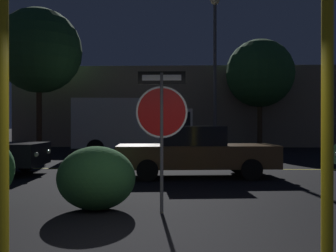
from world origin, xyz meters
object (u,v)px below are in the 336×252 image
object	(u,v)px
yellow_pole_right	(327,113)
hedge_bush_1	(96,178)
yellow_pole_left	(0,116)
street_lamp	(215,52)
tree_0	(260,73)
delivery_truck	(134,125)
passing_car_2	(195,152)
stop_sign	(162,113)
tree_1	(39,51)

from	to	relation	value
yellow_pole_right	hedge_bush_1	size ratio (longest dim) A/B	2.36
yellow_pole_left	street_lamp	bearing A→B (deg)	76.77
tree_0	delivery_truck	bearing A→B (deg)	-143.74
yellow_pole_right	tree_0	world-z (taller)	tree_0
hedge_bush_1	passing_car_2	bearing A→B (deg)	66.00
stop_sign	street_lamp	size ratio (longest dim) A/B	0.31
yellow_pole_right	tree_1	bearing A→B (deg)	119.59
tree_1	stop_sign	bearing A→B (deg)	-62.35
stop_sign	yellow_pole_right	distance (m)	3.01
yellow_pole_right	delivery_truck	bearing A→B (deg)	105.35
tree_0	tree_1	distance (m)	13.87
yellow_pole_left	street_lamp	size ratio (longest dim) A/B	0.41
hedge_bush_1	stop_sign	bearing A→B (deg)	-9.87
street_lamp	yellow_pole_right	bearing A→B (deg)	-90.18
passing_car_2	tree_1	xyz separation A→B (m)	(-8.92, 11.00, 5.22)
stop_sign	street_lamp	xyz separation A→B (m)	(2.02, 12.17, 3.43)
yellow_pole_left	hedge_bush_1	size ratio (longest dim) A/B	2.30
yellow_pole_right	street_lamp	world-z (taller)	street_lamp
yellow_pole_right	delivery_truck	xyz separation A→B (m)	(-4.04, 14.73, -0.14)
yellow_pole_left	tree_0	distance (m)	22.14
delivery_truck	tree_1	bearing A→B (deg)	-121.86
stop_sign	yellow_pole_right	world-z (taller)	yellow_pole_right
yellow_pole_right	tree_0	bearing A→B (deg)	80.25
passing_car_2	delivery_truck	distance (m)	8.39
stop_sign	tree_1	distance (m)	18.11
stop_sign	street_lamp	world-z (taller)	street_lamp
stop_sign	passing_car_2	xyz separation A→B (m)	(0.75, 4.60, -1.00)
yellow_pole_left	delivery_truck	distance (m)	15.26
passing_car_2	tree_1	distance (m)	15.10
delivery_truck	street_lamp	world-z (taller)	street_lamp
yellow_pole_left	tree_0	world-z (taller)	tree_0
hedge_bush_1	delivery_truck	world-z (taller)	delivery_truck
yellow_pole_left	hedge_bush_1	xyz separation A→B (m)	(0.30, 3.00, -1.06)
yellow_pole_left	tree_0	bearing A→B (deg)	71.50
yellow_pole_left	tree_1	bearing A→B (deg)	109.96
yellow_pole_right	delivery_truck	world-z (taller)	yellow_pole_right
delivery_truck	yellow_pole_left	bearing A→B (deg)	-2.49
hedge_bush_1	yellow_pole_left	bearing A→B (deg)	-95.63
tree_1	delivery_truck	bearing A→B (deg)	-27.21
stop_sign	yellow_pole_left	xyz separation A→B (m)	(-1.50, -2.79, -0.11)
yellow_pole_left	tree_1	world-z (taller)	tree_1
yellow_pole_right	hedge_bush_1	world-z (taller)	yellow_pole_right
stop_sign	tree_0	size ratio (longest dim) A/B	0.35
yellow_pole_left	street_lamp	world-z (taller)	street_lamp
street_lamp	tree_0	xyz separation A→B (m)	(3.43, 5.81, -0.30)
yellow_pole_left	tree_0	xyz separation A→B (m)	(6.95, 20.77, 3.24)
delivery_truck	tree_1	distance (m)	8.17
tree_1	hedge_bush_1	bearing A→B (deg)	-65.63
street_lamp	tree_0	world-z (taller)	street_lamp
delivery_truck	tree_0	bearing A→B (deg)	121.61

